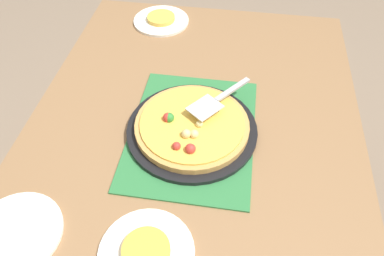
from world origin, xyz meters
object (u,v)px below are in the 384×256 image
at_px(pizza, 192,125).
at_px(pizza_server, 217,100).
at_px(plate_near_left, 146,253).
at_px(plate_side, 16,233).
at_px(served_slice_left, 146,250).
at_px(served_slice_right, 161,18).
at_px(pizza_pan, 192,130).
at_px(plate_far_right, 161,21).

bearing_deg(pizza, pizza_server, -38.64).
relative_size(plate_near_left, pizza_server, 1.07).
xyz_separation_m(pizza, plate_side, (-0.38, 0.36, -0.03)).
bearing_deg(plate_side, served_slice_left, -89.93).
distance_m(served_slice_left, served_slice_right, 0.96).
xyz_separation_m(plate_side, served_slice_left, (0.00, -0.32, 0.01)).
relative_size(served_slice_right, pizza_server, 0.53).
bearing_deg(plate_near_left, plate_side, 90.07).
xyz_separation_m(pizza_pan, served_slice_left, (-0.38, 0.05, 0.01)).
relative_size(pizza_pan, plate_side, 1.73).
relative_size(plate_far_right, served_slice_left, 2.00).
bearing_deg(plate_near_left, pizza_server, -13.38).
relative_size(plate_near_left, plate_side, 1.00).
bearing_deg(plate_near_left, served_slice_left, 90.00).
relative_size(plate_far_right, pizza_server, 1.07).
bearing_deg(pizza_pan, pizza, 152.57).
height_order(pizza, served_slice_right, pizza).
distance_m(plate_near_left, served_slice_left, 0.01).
xyz_separation_m(plate_near_left, pizza_server, (0.45, -0.11, 0.06)).
distance_m(pizza, served_slice_right, 0.61).
xyz_separation_m(plate_far_right, served_slice_left, (-0.95, -0.16, 0.01)).
bearing_deg(served_slice_left, plate_far_right, 9.86).
xyz_separation_m(pizza, served_slice_left, (-0.38, 0.05, -0.02)).
xyz_separation_m(pizza_pan, plate_far_right, (0.57, 0.21, -0.01)).
bearing_deg(pizza_pan, pizza_server, -38.87).
bearing_deg(plate_side, plate_near_left, -89.93).
bearing_deg(plate_far_right, served_slice_right, 0.00).
height_order(plate_side, pizza_server, pizza_server).
height_order(pizza_pan, plate_near_left, pizza_pan).
distance_m(pizza, served_slice_left, 0.38).
height_order(pizza, plate_side, pizza).
bearing_deg(plate_far_right, pizza, -159.72).
height_order(served_slice_left, served_slice_right, same).
bearing_deg(plate_far_right, pizza_server, -150.98).
height_order(pizza_pan, plate_far_right, pizza_pan).
distance_m(pizza_pan, plate_far_right, 0.61).
distance_m(plate_far_right, served_slice_right, 0.01).
bearing_deg(pizza_server, plate_far_right, 29.02).
relative_size(served_slice_left, served_slice_right, 1.00).
xyz_separation_m(pizza_pan, served_slice_right, (0.57, 0.21, 0.01)).
bearing_deg(pizza, plate_far_right, 20.28).
height_order(pizza, plate_near_left, pizza).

